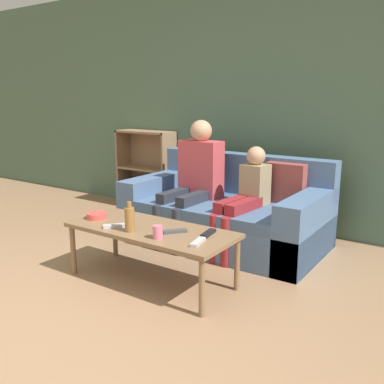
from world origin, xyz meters
The scene contains 14 objects.
ground_plane centered at (0.00, 0.00, 0.00)m, with size 22.00×22.00×0.00m, color #997251.
wall_back centered at (0.00, 2.92, 1.30)m, with size 12.00×0.06×2.60m.
couch centered at (0.08, 2.20, 0.27)m, with size 1.80×0.98×0.80m.
bookshelf centered at (-1.39, 2.77, 0.35)m, with size 0.73×0.28×0.95m.
coffee_table centered at (0.05, 1.11, 0.38)m, with size 1.27×0.54×0.42m.
person_adult centered at (-0.22, 2.11, 0.65)m, with size 0.41×0.67×1.14m.
person_child centered at (0.34, 2.04, 0.52)m, with size 0.27×0.68×0.93m.
cup_near centered at (0.24, 0.96, 0.46)m, with size 0.07×0.07×0.09m.
tv_remote_0 centered at (0.26, 1.13, 0.43)m, with size 0.15×0.16×0.02m.
tv_remote_1 centered at (-0.18, 0.98, 0.43)m, with size 0.15×0.16×0.02m.
tv_remote_2 centered at (0.52, 1.03, 0.43)m, with size 0.08×0.18×0.02m.
tv_remote_3 centered at (0.48, 1.22, 0.43)m, with size 0.07×0.18×0.02m.
snack_bowl centered at (-0.46, 1.07, 0.44)m, with size 0.16×0.16×0.05m.
bottle centered at (-0.02, 0.97, 0.51)m, with size 0.07×0.07×0.22m.
Camera 1 is at (1.97, -1.18, 1.36)m, focal length 40.00 mm.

